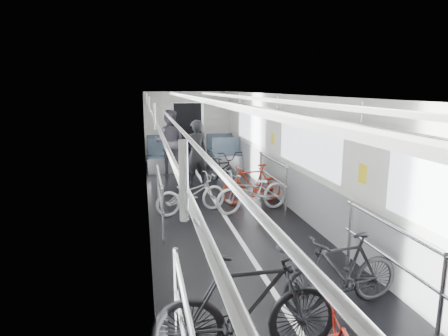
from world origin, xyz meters
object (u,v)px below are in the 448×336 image
object	(u,v)px
bike_left_mid	(247,307)
bike_right_near	(342,272)
bike_left_far	(191,194)
person_standing	(196,153)
bike_right_mid	(253,191)
bike_right_far	(253,184)
bike_aisle	(223,168)
person_seated	(169,142)

from	to	relation	value
bike_left_mid	bike_right_near	distance (m)	1.47
bike_left_far	person_standing	bearing A→B (deg)	-27.77
bike_left_far	bike_right_mid	distance (m)	1.27
bike_right_far	person_standing	bearing A→B (deg)	-159.95
bike_right_near	person_standing	world-z (taller)	person_standing
bike_right_far	bike_aisle	world-z (taller)	bike_aisle
bike_right_mid	person_standing	world-z (taller)	person_standing
bike_right_mid	person_standing	bearing A→B (deg)	-174.49
bike_right_far	person_seated	xyz separation A→B (m)	(-1.57, 3.62, 0.51)
bike_left_far	bike_left_mid	bearing A→B (deg)	162.31
bike_right_near	person_seated	bearing A→B (deg)	-175.81
bike_right_near	bike_right_far	world-z (taller)	bike_right_near
bike_right_near	person_standing	size ratio (longest dim) A/B	0.86
person_standing	person_seated	size ratio (longest dim) A/B	0.92
bike_left_mid	person_standing	size ratio (longest dim) A/B	1.04
bike_right_near	bike_right_mid	bearing A→B (deg)	174.33
bike_left_mid	bike_aisle	xyz separation A→B (m)	(1.12, 6.74, -0.06)
bike_left_mid	bike_right_far	distance (m)	5.24
bike_right_near	person_seated	world-z (taller)	person_seated
person_standing	person_seated	distance (m)	1.91
bike_aisle	person_standing	xyz separation A→B (m)	(-0.68, 0.10, 0.38)
bike_left_mid	bike_left_far	size ratio (longest dim) A/B	1.18
bike_right_far	person_standing	world-z (taller)	person_standing
bike_right_near	bike_aisle	world-z (taller)	bike_aisle
bike_aisle	bike_right_near	bearing A→B (deg)	-98.24
bike_left_mid	person_seated	distance (m)	8.67
person_seated	bike_aisle	bearing A→B (deg)	137.21
bike_aisle	person_standing	distance (m)	0.79
bike_right_near	bike_aisle	distance (m)	6.08
bike_aisle	person_standing	bearing A→B (deg)	161.66
bike_right_mid	person_standing	size ratio (longest dim) A/B	0.95
bike_right_mid	person_standing	xyz separation A→B (m)	(-0.85, 2.40, 0.43)
bike_left_far	bike_aisle	xyz separation A→B (m)	(1.09, 2.12, 0.08)
person_seated	bike_left_mid	bearing A→B (deg)	105.06
bike_left_far	bike_right_near	xyz separation A→B (m)	(1.28, -3.95, 0.05)
bike_left_mid	bike_left_far	distance (m)	4.62
bike_right_mid	bike_left_mid	bearing A→B (deg)	-30.22
bike_right_near	person_standing	distance (m)	6.25
bike_left_mid	bike_right_far	world-z (taller)	bike_left_mid
person_standing	bike_aisle	bearing A→B (deg)	162.73
bike_aisle	person_seated	world-z (taller)	person_seated
bike_right_near	person_seated	xyz separation A→B (m)	(-1.43, 7.99, 0.50)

